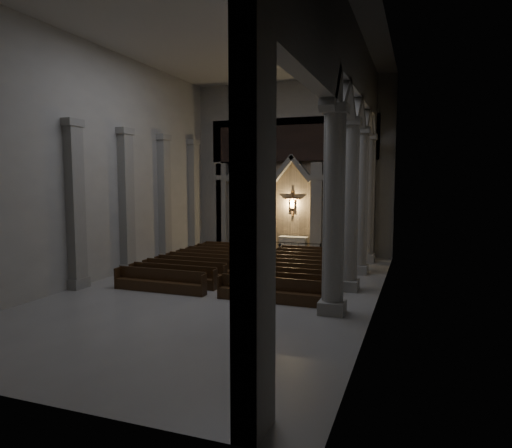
# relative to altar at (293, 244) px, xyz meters

# --- Properties ---
(room) EXTENTS (24.00, 24.10, 12.00)m
(room) POSITION_rel_altar_xyz_m (-0.24, -11.14, 6.94)
(room) COLOR gray
(room) RESTS_ON ground
(sanctuary_wall) EXTENTS (14.00, 0.77, 12.00)m
(sanctuary_wall) POSITION_rel_altar_xyz_m (-0.24, 0.40, 5.95)
(sanctuary_wall) COLOR gray
(sanctuary_wall) RESTS_ON ground
(right_arcade) EXTENTS (1.00, 24.00, 12.00)m
(right_arcade) POSITION_rel_altar_xyz_m (5.26, -9.81, 7.16)
(right_arcade) COLOR gray
(right_arcade) RESTS_ON ground
(left_pilasters) EXTENTS (0.60, 13.00, 8.03)m
(left_pilasters) POSITION_rel_altar_xyz_m (-6.99, -7.64, 3.24)
(left_pilasters) COLOR gray
(left_pilasters) RESTS_ON ground
(sanctuary_step) EXTENTS (8.50, 2.60, 0.15)m
(sanctuary_step) POSITION_rel_altar_xyz_m (-0.24, -0.54, -0.59)
(sanctuary_step) COLOR gray
(sanctuary_step) RESTS_ON ground
(altar) EXTENTS (2.02, 0.81, 1.03)m
(altar) POSITION_rel_altar_xyz_m (0.00, 0.00, 0.00)
(altar) COLOR #BAB4A4
(altar) RESTS_ON sanctuary_step
(altar_rail) EXTENTS (5.07, 0.09, 1.00)m
(altar_rail) POSITION_rel_altar_xyz_m (-0.24, -1.46, -0.01)
(altar_rail) COLOR black
(altar_rail) RESTS_ON ground
(candle_stand_left) EXTENTS (0.24, 0.24, 1.40)m
(candle_stand_left) POSITION_rel_altar_xyz_m (-3.39, -1.63, -0.29)
(candle_stand_left) COLOR #AC9035
(candle_stand_left) RESTS_ON ground
(candle_stand_right) EXTENTS (0.21, 0.21, 1.22)m
(candle_stand_right) POSITION_rel_altar_xyz_m (2.87, -1.57, -0.34)
(candle_stand_right) COLOR #AC9035
(candle_stand_right) RESTS_ON ground
(pews) EXTENTS (10.08, 9.90, 1.04)m
(pews) POSITION_rel_altar_xyz_m (-0.24, -8.21, -0.33)
(pews) COLOR black
(pews) RESTS_ON ground
(worshipper) EXTENTS (0.48, 0.37, 1.19)m
(worshipper) POSITION_rel_altar_xyz_m (0.04, -3.50, -0.07)
(worshipper) COLOR black
(worshipper) RESTS_ON ground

